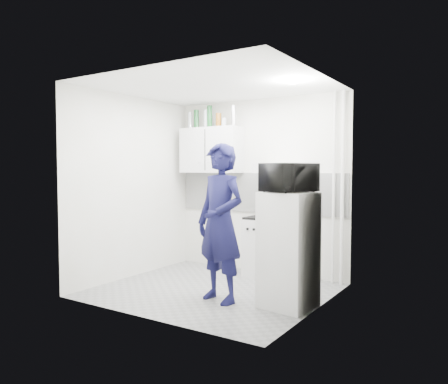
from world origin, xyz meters
The scene contains 24 objects.
floor centered at (0.00, 0.00, 0.00)m, with size 2.80×2.80×0.00m, color slate.
ceiling centered at (0.00, 0.00, 2.60)m, with size 2.80×2.80×0.00m, color white.
wall_back centered at (0.00, 1.25, 1.30)m, with size 2.80×2.80×0.00m, color silver.
wall_left centered at (-1.40, 0.00, 1.30)m, with size 2.60×2.60×0.00m, color silver.
wall_right centered at (1.40, 0.00, 1.30)m, with size 2.60×2.60×0.00m, color silver.
person centered at (0.33, -0.33, 0.93)m, with size 0.68×0.44×1.86m, color #0F0F33.
stove centered at (0.25, 1.00, 0.42)m, with size 0.52×0.52×0.84m, color silver.
fridge centered at (1.10, -0.10, 0.65)m, with size 0.54×0.54×1.30m, color silver.
stove_top centered at (0.25, 1.00, 0.86)m, with size 0.50×0.50×0.03m, color black.
saucepan centered at (0.25, 1.01, 0.93)m, with size 0.20×0.20×0.11m, color silver.
microwave centered at (1.10, -0.10, 1.46)m, with size 0.40×0.58×0.32m, color black.
bottle_a centered at (-1.17, 1.07, 2.34)m, with size 0.06×0.06×0.27m, color #B2B7BC.
bottle_b centered at (-1.04, 1.07, 2.35)m, with size 0.08×0.08×0.30m, color #144C1E.
bottle_c centered at (-0.86, 1.07, 2.34)m, with size 0.07×0.07×0.29m, color #B2B7BC.
bottle_d centered at (-0.79, 1.07, 2.37)m, with size 0.08×0.08×0.34m, color #144C1E.
canister_a centered at (-0.62, 1.07, 2.31)m, with size 0.09×0.09×0.22m, color brown.
canister_b centered at (-0.52, 1.07, 2.27)m, with size 0.07×0.07×0.14m, color #B2B7BC.
bottle_e centered at (-0.35, 1.07, 2.36)m, with size 0.08×0.08×0.31m, color silver.
upper_cabinet centered at (-0.75, 1.07, 1.85)m, with size 1.00×0.35×0.70m, color silver.
range_hood centered at (0.45, 1.00, 1.57)m, with size 0.60×0.50×0.14m, color silver.
backsplash centered at (0.00, 1.24, 1.20)m, with size 2.74×0.03×0.60m, color white.
pipe_a centered at (1.30, 1.17, 1.30)m, with size 0.05×0.05×2.60m, color silver.
pipe_b centered at (1.18, 1.17, 1.30)m, with size 0.04×0.04×2.60m, color silver.
ceiling_spot_fixture centered at (1.00, 0.20, 2.57)m, with size 0.10×0.10×0.02m, color white.
Camera 1 is at (3.12, -4.57, 1.55)m, focal length 35.00 mm.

